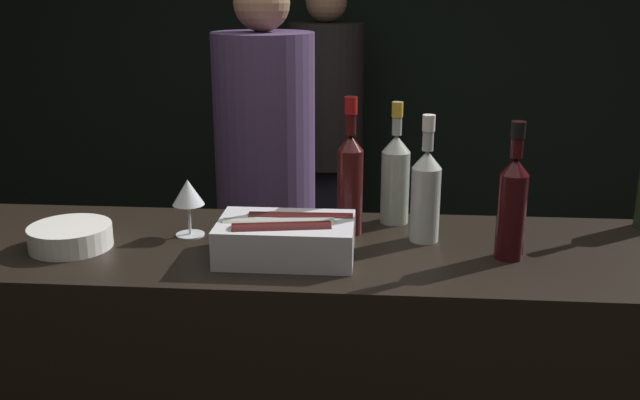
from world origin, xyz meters
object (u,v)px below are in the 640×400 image
Objects in this scene: bowl_white at (70,236)px; person_in_hoodie at (326,133)px; wine_glass at (188,194)px; rose_wine_bottle at (395,175)px; ice_bin_with_bottles at (286,236)px; person_blond_tee at (266,181)px; white_wine_bottle at (426,191)px; red_wine_bottle_black_foil at (512,202)px; red_wine_bottle_tall at (350,178)px.

bowl_white is 2.05m from person_in_hoodie.
wine_glass is 0.45× the size of rose_wine_bottle.
bowl_white is at bearing 177.31° from ice_bin_with_bottles.
person_blond_tee reaches higher than ice_bin_with_bottles.
wine_glass is 0.87m from person_blond_tee.
wine_glass is 0.46× the size of white_wine_bottle.
bowl_white is 0.12× the size of person_in_hoodie.
bowl_white is 0.12× the size of person_blond_tee.
red_wine_bottle_black_foil is (0.21, -0.12, 0.01)m from white_wine_bottle.
person_in_hoodie reaches higher than rose_wine_bottle.
rose_wine_bottle is at bearing 18.07° from bowl_white.
white_wine_bottle is 0.24m from red_wine_bottle_black_foil.
red_wine_bottle_black_foil reaches higher than wine_glass.
rose_wine_bottle is at bearing 15.95° from wine_glass.
ice_bin_with_bottles is 1.00× the size of white_wine_bottle.
rose_wine_bottle is 0.20× the size of person_blond_tee.
person_blond_tee reaches higher than red_wine_bottle_tall.
red_wine_bottle_black_foil is 1.25m from person_blond_tee.
ice_bin_with_bottles is at bearing 148.97° from person_in_hoodie.
ice_bin_with_bottles is 0.98× the size of red_wine_bottle_black_foil.
person_in_hoodie is at bearing 74.76° from bowl_white.
red_wine_bottle_tall is at bearing 153.95° from person_in_hoodie.
bowl_white is 0.61× the size of rose_wine_bottle.
red_wine_bottle_tall is at bearing 7.12° from wine_glass.
wine_glass is (-0.29, 0.15, 0.06)m from ice_bin_with_bottles.
person_in_hoodie is (-0.20, 1.80, -0.24)m from red_wine_bottle_tall.
bowl_white is 1.04m from person_blond_tee.
red_wine_bottle_tall is (-0.13, -0.11, 0.02)m from rose_wine_bottle.
red_wine_bottle_black_foil is at bearing -8.82° from person_blond_tee.
bowl_white is 1.15m from red_wine_bottle_black_foil.
white_wine_bottle is (0.65, 0.01, 0.02)m from wine_glass.
person_blond_tee reaches higher than rose_wine_bottle.
white_wine_bottle is 0.98× the size of red_wine_bottle_black_foil.
person_in_hoodie is at bearing 102.28° from white_wine_bottle.
ice_bin_with_bottles is at bearing -26.69° from wine_glass.
wine_glass is at bearing -172.88° from red_wine_bottle_tall.
bowl_white is 0.63× the size of white_wine_bottle.
person_blond_tee is (-0.77, 0.95, -0.22)m from red_wine_bottle_black_foil.
wine_glass is at bearing 173.12° from red_wine_bottle_black_foil.
ice_bin_with_bottles is at bearing -36.08° from person_blond_tee.
wine_glass is 0.42× the size of red_wine_bottle_tall.
ice_bin_with_bottles is 0.27m from red_wine_bottle_tall.
red_wine_bottle_black_foil is at bearing -29.03° from white_wine_bottle.
red_wine_bottle_tall is at bearing 52.70° from ice_bin_with_bottles.
ice_bin_with_bottles is 0.33m from wine_glass.
rose_wine_bottle reaches higher than red_wine_bottle_black_foil.
person_in_hoodie is at bearing 82.45° from wine_glass.
bowl_white is 0.33m from wine_glass.
person_in_hoodie is (-0.61, 1.96, -0.23)m from red_wine_bottle_black_foil.
rose_wine_bottle is at bearing 40.26° from red_wine_bottle_tall.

